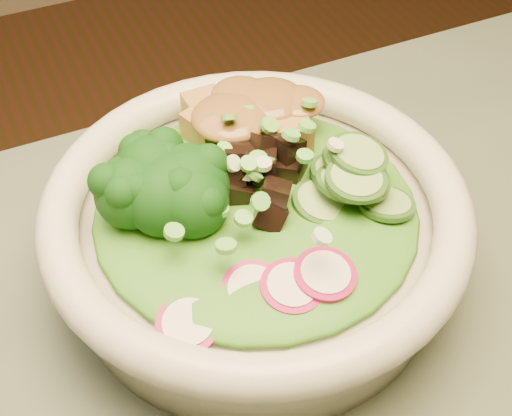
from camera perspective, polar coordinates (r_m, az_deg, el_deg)
name	(u,v)px	position (r m, az deg, el deg)	size (l,w,h in m)	color
salad_bowl	(256,229)	(0.52, 0.00, -1.66)	(0.31, 0.31, 0.08)	beige
lettuce_bed	(256,207)	(0.50, 0.00, 0.08)	(0.23, 0.23, 0.03)	#1E6C16
broccoli_florets	(153,197)	(0.49, -8.28, 0.88)	(0.09, 0.08, 0.05)	black
radish_slices	(272,286)	(0.45, 1.30, -6.26)	(0.13, 0.05, 0.02)	#920B45
cucumber_slices	(361,187)	(0.50, 8.44, 1.65)	(0.08, 0.08, 0.04)	#7BAF61
mushroom_heap	(254,176)	(0.50, -0.14, 2.54)	(0.08, 0.08, 0.05)	black
tofu_cubes	(250,127)	(0.55, -0.48, 6.51)	(0.10, 0.07, 0.04)	olive
peanut_sauce	(250,111)	(0.54, -0.49, 7.73)	(0.08, 0.06, 0.02)	brown
scallion_garnish	(256,178)	(0.48, 0.00, 2.40)	(0.22, 0.22, 0.03)	#5AAF3D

